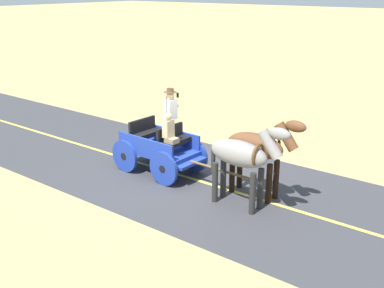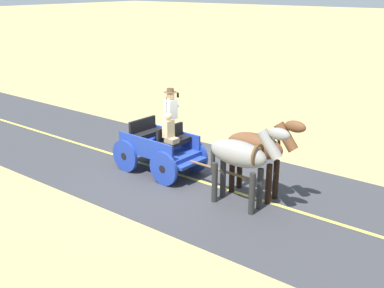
# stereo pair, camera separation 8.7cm
# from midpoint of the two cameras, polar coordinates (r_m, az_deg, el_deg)

# --- Properties ---
(ground_plane) EXTENTS (200.00, 200.00, 0.00)m
(ground_plane) POSITION_cam_midpoint_polar(r_m,az_deg,el_deg) (13.67, -2.30, -3.62)
(ground_plane) COLOR tan
(road_surface) EXTENTS (5.57, 160.00, 0.01)m
(road_surface) POSITION_cam_midpoint_polar(r_m,az_deg,el_deg) (13.67, -2.30, -3.61)
(road_surface) COLOR #38383D
(road_surface) RESTS_ON ground
(road_centre_stripe) EXTENTS (0.12, 160.00, 0.00)m
(road_centre_stripe) POSITION_cam_midpoint_polar(r_m,az_deg,el_deg) (13.66, -2.30, -3.59)
(road_centre_stripe) COLOR #DBCC4C
(road_centre_stripe) RESTS_ON road_surface
(horse_drawn_carriage) EXTENTS (1.49, 4.51, 2.50)m
(horse_drawn_carriage) POSITION_cam_midpoint_polar(r_m,az_deg,el_deg) (13.53, -3.94, -0.20)
(horse_drawn_carriage) COLOR #1E3899
(horse_drawn_carriage) RESTS_ON ground
(horse_near_side) EXTENTS (0.58, 2.13, 2.21)m
(horse_near_side) POSITION_cam_midpoint_polar(r_m,az_deg,el_deg) (11.88, 7.93, -0.49)
(horse_near_side) COLOR brown
(horse_near_side) RESTS_ON ground
(horse_off_side) EXTENTS (0.58, 2.13, 2.21)m
(horse_off_side) POSITION_cam_midpoint_polar(r_m,az_deg,el_deg) (11.29, 5.92, -1.47)
(horse_off_side) COLOR gray
(horse_off_side) RESTS_ON ground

